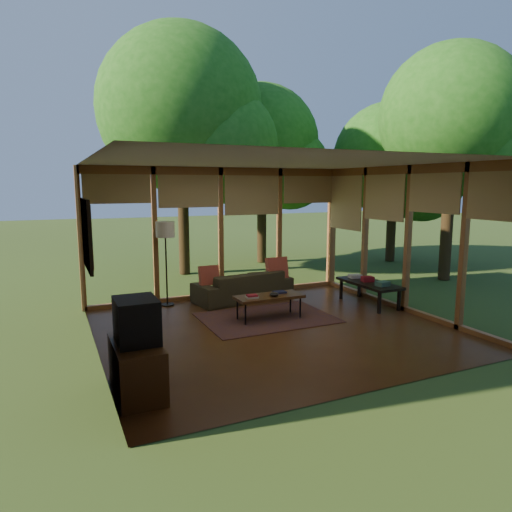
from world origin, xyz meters
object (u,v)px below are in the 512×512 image
sofa (243,286)px  coffee_table (269,297)px  television (136,320)px  side_console (369,284)px  media_cabinet (137,368)px  floor_lamp (165,234)px

sofa → coffee_table: size_ratio=1.69×
television → side_console: television is taller
media_cabinet → sofa: bearing=51.0°
television → coffee_table: size_ratio=0.46×
television → floor_lamp: size_ratio=0.33×
sofa → coffee_table: bearing=76.6°
sofa → television: television is taller
television → floor_lamp: 3.87m
floor_lamp → side_console: floor_lamp is taller
sofa → media_cabinet: media_cabinet is taller
floor_lamp → coffee_table: 2.40m
sofa → side_console: bearing=138.0°
media_cabinet → floor_lamp: 3.99m
sofa → media_cabinet: bearing=42.1°
media_cabinet → floor_lamp: bearing=71.3°
coffee_table → side_console: size_ratio=0.86×
media_cabinet → television: (0.02, 0.00, 0.55)m
sofa → media_cabinet: (-2.76, -3.41, 0.00)m
television → side_console: bearing=22.8°
floor_lamp → television: bearing=-108.5°
sofa → floor_lamp: 1.90m
media_cabinet → coffee_table: (2.65, 1.98, 0.09)m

